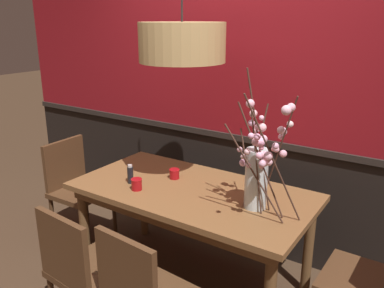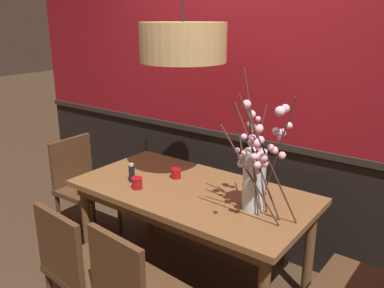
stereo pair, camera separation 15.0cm
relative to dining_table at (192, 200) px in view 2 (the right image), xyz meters
name	(u,v)px [view 2 (the right image)]	position (x,y,z in m)	size (l,w,h in m)	color
ground_plane	(192,281)	(0.00, 0.00, -0.69)	(24.00, 24.00, 0.00)	#422D1E
back_wall	(247,90)	(0.00, 0.74, 0.70)	(5.04, 0.14, 2.79)	black
dining_table	(192,200)	(0.00, 0.00, 0.00)	(1.71, 0.89, 0.77)	brown
chair_far_side_left	(223,176)	(-0.28, 0.86, -0.17)	(0.42, 0.41, 0.92)	#4C301C
chair_head_east_end	(373,282)	(1.25, 0.01, -0.15)	(0.43, 0.47, 0.96)	#4C301C
chair_far_side_right	(278,189)	(0.27, 0.87, -0.16)	(0.46, 0.47, 0.96)	#4C301C
chair_near_side_left	(79,264)	(-0.24, -0.83, -0.18)	(0.49, 0.46, 0.90)	#4C301C
chair_head_west_end	(82,182)	(-1.23, -0.02, -0.16)	(0.43, 0.47, 0.92)	#4C301C
vase_with_blossoms	(256,173)	(0.51, -0.03, 0.34)	(0.42, 0.58, 0.90)	silver
candle_holder_nearer_center	(176,173)	(-0.22, 0.09, 0.13)	(0.08, 0.08, 0.08)	#9E0F14
candle_holder_nearer_edge	(137,183)	(-0.32, -0.23, 0.13)	(0.08, 0.08, 0.08)	#9E0F14
condiment_bottle	(132,173)	(-0.44, -0.16, 0.15)	(0.04, 0.04, 0.14)	black
pendant_lamp	(183,42)	(-0.12, 0.06, 1.10)	(0.58, 0.58, 1.13)	tan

